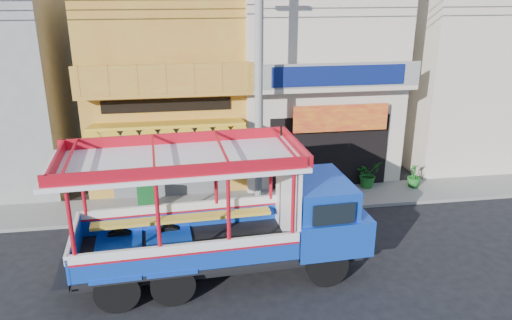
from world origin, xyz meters
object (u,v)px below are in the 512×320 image
Objects in this scene: potted_plant_b at (332,183)px; green_sign at (146,199)px; utility_pole at (263,68)px; potted_plant_a at (368,174)px; potted_plant_c at (414,175)px; songthaew_truck at (240,213)px.

green_sign is at bearing 71.69° from potted_plant_b.
potted_plant_a is at bearing 16.93° from utility_pole.
potted_plant_c is at bearing -38.79° from potted_plant_a.
potted_plant_c is (7.38, 4.78, -1.22)m from songthaew_truck.
green_sign reaches higher than potted_plant_b.
potted_plant_a is at bearing -91.09° from potted_plant_b.
green_sign is 1.03× the size of potted_plant_b.
green_sign is 0.94× the size of potted_plant_a.
utility_pole is at bearing -37.27° from potted_plant_c.
potted_plant_a reaches higher than green_sign.
potted_plant_c is (1.78, -0.29, -0.04)m from potted_plant_a.
songthaew_truck is at bearing -13.93° from potted_plant_c.
potted_plant_c is at bearing 32.94° from songthaew_truck.
potted_plant_a is 1.09× the size of potted_plant_c.
songthaew_truck is 6.15m from potted_plant_b.
potted_plant_a is 1.68m from potted_plant_b.
utility_pole reaches higher than green_sign.
songthaew_truck is 8.42× the size of green_sign.
green_sign is 8.40m from potted_plant_a.
utility_pole is at bearing 71.43° from songthaew_truck.
potted_plant_a is at bearing -56.05° from potted_plant_c.
green_sign is 1.02× the size of potted_plant_c.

